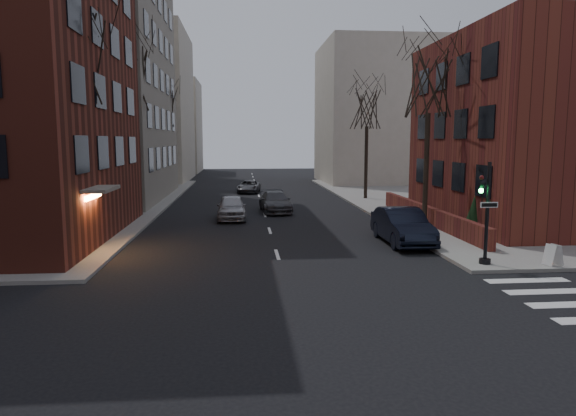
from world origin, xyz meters
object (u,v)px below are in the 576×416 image
at_px(car_lane_gray, 275,202).
at_px(tree_left_b, 131,81).
at_px(tree_left_a, 74,60).
at_px(car_lane_far, 249,187).
at_px(parked_sedan, 402,226).
at_px(streetlamp_far, 174,148).
at_px(tree_left_c, 163,107).
at_px(evergreen_shrub, 474,214).
at_px(car_lane_silver, 231,207).
at_px(traffic_signal, 485,220).
at_px(tree_right_b, 367,108).
at_px(tree_right_a, 429,84).
at_px(streetlamp_near, 131,152).
at_px(sandwich_board, 553,255).

bearing_deg(car_lane_gray, tree_left_b, 172.85).
xyz_separation_m(tree_left_a, car_lane_far, (7.95, 24.76, -7.88)).
bearing_deg(tree_left_a, parked_sedan, -0.45).
bearing_deg(streetlamp_far, tree_left_b, -92.15).
distance_m(tree_left_c, evergreen_shrub, 32.03).
relative_size(car_lane_silver, evergreen_shrub, 2.17).
xyz_separation_m(traffic_signal, tree_left_b, (-16.74, 17.01, 7.00)).
relative_size(traffic_signal, tree_right_b, 0.44).
bearing_deg(tree_right_a, parked_sedan, -122.26).
bearing_deg(car_lane_far, tree_left_b, -114.98).
height_order(streetlamp_near, sandwich_board, streetlamp_near).
bearing_deg(car_lane_gray, traffic_signal, -70.12).
height_order(tree_left_b, car_lane_gray, tree_left_b).
relative_size(traffic_signal, tree_left_b, 0.37).
xyz_separation_m(tree_right_b, streetlamp_far, (-17.00, 10.00, -3.35)).
xyz_separation_m(streetlamp_near, car_lane_silver, (6.02, 0.34, -3.48)).
relative_size(tree_left_b, tree_right_b, 1.18).
distance_m(streetlamp_far, car_lane_gray, 19.20).
height_order(streetlamp_far, sandwich_board, streetlamp_far).
distance_m(tree_left_b, tree_right_a, 19.35).
xyz_separation_m(streetlamp_near, sandwich_board, (18.70, -13.50, -3.67)).
bearing_deg(traffic_signal, tree_right_a, 84.53).
distance_m(sandwich_board, evergreen_shrub, 6.90).
distance_m(tree_right_a, sandwich_board, 12.20).
bearing_deg(streetlamp_near, tree_left_b, 98.53).
height_order(car_lane_silver, car_lane_gray, car_lane_silver).
bearing_deg(sandwich_board, evergreen_shrub, 76.88).
xyz_separation_m(tree_left_a, parked_sedan, (15.00, -0.12, -7.61)).
xyz_separation_m(car_lane_silver, car_lane_far, (1.33, 16.42, -0.17)).
relative_size(tree_right_b, car_lane_far, 2.17).
xyz_separation_m(tree_left_a, streetlamp_far, (0.60, 28.00, -4.23)).
distance_m(tree_left_a, streetlamp_far, 28.32).
bearing_deg(evergreen_shrub, car_lane_far, 115.90).
height_order(tree_left_b, parked_sedan, tree_left_b).
bearing_deg(tree_right_a, car_lane_far, 114.93).
bearing_deg(tree_right_a, tree_left_c, 128.66).
bearing_deg(car_lane_gray, tree_right_b, 35.87).
bearing_deg(car_lane_far, sandwich_board, -62.48).
height_order(tree_left_c, tree_right_b, tree_left_c).
relative_size(tree_left_a, tree_left_b, 0.95).
height_order(streetlamp_near, evergreen_shrub, streetlamp_near).
distance_m(tree_right_a, car_lane_far, 24.07).
xyz_separation_m(tree_left_c, evergreen_shrub, (19.30, -24.62, -6.86)).
height_order(tree_left_a, parked_sedan, tree_left_a).
distance_m(traffic_signal, tree_left_a, 18.66).
xyz_separation_m(traffic_signal, tree_right_a, (0.86, 9.01, 6.12)).
bearing_deg(car_lane_far, traffic_signal, -66.59).
bearing_deg(tree_right_a, sandwich_board, -79.85).
distance_m(tree_left_b, car_lane_far, 17.18).
bearing_deg(tree_left_b, traffic_signal, -45.46).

